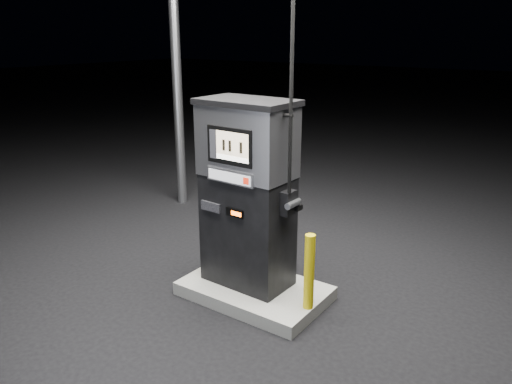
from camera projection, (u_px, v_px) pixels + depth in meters
The scene contains 5 objects.
ground at pixel (255, 296), 5.74m from camera, with size 80.00×80.00×0.00m, color black.
pump_island at pixel (255, 291), 5.71m from camera, with size 1.60×1.00×0.15m, color slate.
fuel_dispenser at pixel (248, 193), 5.45m from camera, with size 1.15×0.65×4.33m.
bollard_left at pixel (205, 238), 5.98m from camera, with size 0.11×0.11×0.79m, color #D2BA0B.
bollard_right at pixel (309, 272), 5.10m from camera, with size 0.11×0.11×0.82m, color #D2BA0B.
Camera 1 is at (2.95, -4.15, 2.90)m, focal length 35.00 mm.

